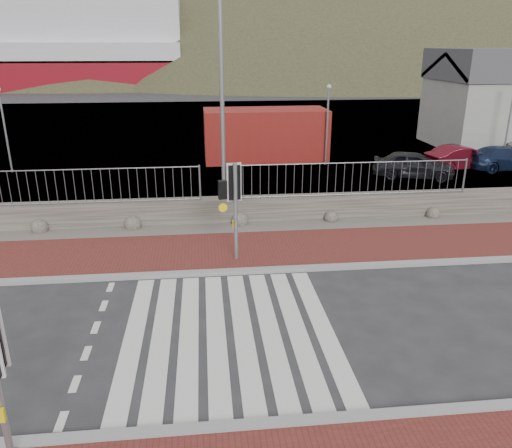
{
  "coord_description": "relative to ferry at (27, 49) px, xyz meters",
  "views": [
    {
      "loc": [
        -0.44,
        -9.62,
        6.03
      ],
      "look_at": [
        0.91,
        3.0,
        1.44
      ],
      "focal_mm": 35.0,
      "sensor_mm": 36.0,
      "label": 1
    }
  ],
  "objects": [
    {
      "name": "shipping_container",
      "position": [
        27.61,
        -50.5,
        -3.99
      ],
      "size": [
        6.63,
        2.84,
        2.75
      ],
      "primitive_type": "cube",
      "rotation": [
        0.0,
        0.0,
        0.01
      ],
      "color": "maroon",
      "rests_on": "ground"
    },
    {
      "name": "gravel_strip",
      "position": [
        24.65,
        -61.4,
        -5.33
      ],
      "size": [
        40.0,
        1.5,
        0.06
      ],
      "primitive_type": "cube",
      "color": "#59544C",
      "rests_on": "ground"
    },
    {
      "name": "railing",
      "position": [
        24.65,
        -60.75,
        -3.54
      ],
      "size": [
        18.07,
        0.07,
        1.22
      ],
      "color": "gray",
      "rests_on": "stone_wall"
    },
    {
      "name": "streetlight",
      "position": [
        25.06,
        -59.74,
        -0.42
      ],
      "size": [
        1.75,
        0.94,
        8.79
      ],
      "rotation": [
        0.0,
        0.0,
        0.43
      ],
      "color": "gray",
      "rests_on": "ground"
    },
    {
      "name": "sidewalk_far",
      "position": [
        24.65,
        -63.4,
        -5.32
      ],
      "size": [
        40.0,
        3.0,
        0.08
      ],
      "primitive_type": "cube",
      "color": "maroon",
      "rests_on": "ground"
    },
    {
      "name": "ground",
      "position": [
        24.65,
        -67.9,
        -5.36
      ],
      "size": [
        220.0,
        220.0,
        0.0
      ],
      "primitive_type": "plane",
      "color": "#28282B",
      "rests_on": "ground"
    },
    {
      "name": "water",
      "position": [
        24.65,
        -5.0,
        -5.36
      ],
      "size": [
        220.0,
        50.0,
        0.05
      ],
      "primitive_type": "cube",
      "color": "#3F4C54",
      "rests_on": "ground"
    },
    {
      "name": "kerb_near",
      "position": [
        24.65,
        -70.9,
        -5.31
      ],
      "size": [
        40.0,
        0.25,
        0.12
      ],
      "primitive_type": "cube",
      "color": "gray",
      "rests_on": "ground"
    },
    {
      "name": "car_a",
      "position": [
        34.12,
        -55.22,
        -4.72
      ],
      "size": [
        4.04,
        2.62,
        1.28
      ],
      "primitive_type": "imported",
      "rotation": [
        0.0,
        0.0,
        1.25
      ],
      "color": "black",
      "rests_on": "ground"
    },
    {
      "name": "hills_backdrop",
      "position": [
        31.4,
        20.0,
        -28.42
      ],
      "size": [
        254.0,
        90.0,
        100.0
      ],
      "color": "#323520",
      "rests_on": "ground"
    },
    {
      "name": "quay",
      "position": [
        24.65,
        -40.0,
        -5.36
      ],
      "size": [
        120.0,
        40.0,
        0.5
      ],
      "primitive_type": "cube",
      "color": "#4C4C4F",
      "rests_on": "ground"
    },
    {
      "name": "stone_wall",
      "position": [
        24.65,
        -60.6,
        -4.91
      ],
      "size": [
        40.0,
        0.6,
        0.9
      ],
      "primitive_type": "cube",
      "color": "#47423B",
      "rests_on": "ground"
    },
    {
      "name": "kerb_far",
      "position": [
        24.65,
        -64.9,
        -5.31
      ],
      "size": [
        40.0,
        0.25,
        0.12
      ],
      "primitive_type": "cube",
      "color": "gray",
      "rests_on": "ground"
    },
    {
      "name": "traffic_signal_far",
      "position": [
        25.03,
        -64.04,
        -3.24
      ],
      "size": [
        0.72,
        0.32,
        2.94
      ],
      "rotation": [
        0.0,
        0.0,
        3.31
      ],
      "color": "gray",
      "rests_on": "ground"
    },
    {
      "name": "ferry",
      "position": [
        0.0,
        0.0,
        0.0
      ],
      "size": [
        50.0,
        16.0,
        20.0
      ],
      "color": "maroon",
      "rests_on": "ground"
    },
    {
      "name": "car_c",
      "position": [
        39.4,
        -54.1,
        -4.77
      ],
      "size": [
        4.19,
        1.99,
        1.18
      ],
      "primitive_type": "imported",
      "rotation": [
        0.0,
        0.0,
        1.66
      ],
      "color": "#121E3A",
      "rests_on": "ground"
    },
    {
      "name": "zebra_crossing",
      "position": [
        24.65,
        -67.9,
        -5.36
      ],
      "size": [
        4.62,
        5.6,
        0.01
      ],
      "color": "silver",
      "rests_on": "ground"
    },
    {
      "name": "car_b",
      "position": [
        37.25,
        -53.84,
        -4.75
      ],
      "size": [
        3.89,
        1.98,
        1.22
      ],
      "primitive_type": "imported",
      "rotation": [
        0.0,
        0.0,
        1.76
      ],
      "color": "#510B16",
      "rests_on": "ground"
    }
  ]
}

